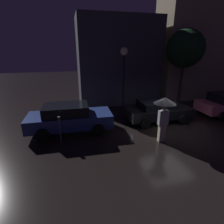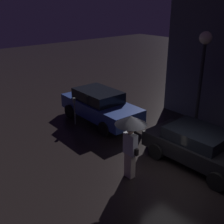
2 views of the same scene
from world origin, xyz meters
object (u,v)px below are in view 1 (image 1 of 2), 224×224
(pedestrian_with_umbrella, at_px, (164,108))
(street_lamp_near, at_px, (124,64))
(parking_meter, at_px, (60,127))
(parked_car_black, at_px, (157,110))
(parked_car_blue, at_px, (69,118))

(pedestrian_with_umbrella, bearing_deg, street_lamp_near, -82.99)
(street_lamp_near, bearing_deg, parking_meter, -139.64)
(parked_car_black, height_order, parking_meter, parking_meter)
(parking_meter, relative_size, street_lamp_near, 0.30)
(pedestrian_with_umbrella, distance_m, street_lamp_near, 4.93)
(pedestrian_with_umbrella, height_order, street_lamp_near, street_lamp_near)
(pedestrian_with_umbrella, relative_size, street_lamp_near, 0.50)
(parked_car_blue, height_order, pedestrian_with_umbrella, pedestrian_with_umbrella)
(parked_car_black, bearing_deg, parked_car_blue, -177.79)
(parking_meter, bearing_deg, parked_car_black, 13.78)
(parked_car_black, relative_size, pedestrian_with_umbrella, 1.80)
(parked_car_blue, relative_size, pedestrian_with_umbrella, 2.02)
(parked_car_black, relative_size, street_lamp_near, 0.90)
(parked_car_black, bearing_deg, parking_meter, -166.76)
(parked_car_black, distance_m, parking_meter, 5.94)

